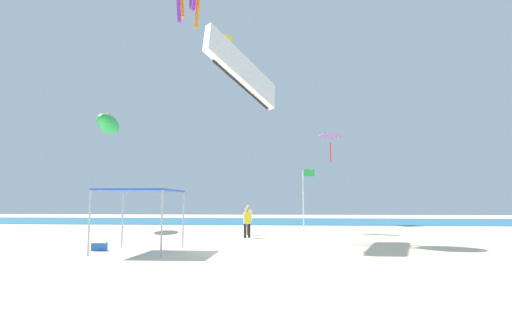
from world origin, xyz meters
TOP-DOWN VIEW (x-y plane):
  - ground at (0.00, 0.00)m, footprint 110.00×110.00m
  - ocean_strip at (0.00, 28.96)m, footprint 110.00×18.08m
  - canopy_tent at (-4.27, -0.33)m, footprint 2.87×3.13m
  - person_near_tent at (-0.68, 8.64)m, footprint 0.44×0.48m
  - person_leftmost at (-0.57, 6.62)m, footprint 0.41×0.41m
  - banner_flag at (2.63, 3.83)m, footprint 0.61×0.06m
  - cooler_box at (-6.04, -0.18)m, footprint 0.57×0.37m
  - kite_inflatable_green at (-12.46, 13.84)m, footprint 2.73×5.07m
  - kite_box_yellow at (-3.49, 15.95)m, footprint 1.24×1.22m
  - kite_diamond_pink at (5.99, 23.50)m, footprint 2.44×2.45m
  - kite_parafoil_white at (-0.77, 5.73)m, footprint 3.57×5.65m

SIDE VIEW (x-z plane):
  - ground at x=0.00m, z-range -0.10..0.00m
  - ocean_strip at x=0.00m, z-range 0.00..0.03m
  - cooler_box at x=-6.04m, z-range 0.00..0.35m
  - person_leftmost at x=-0.57m, z-range 0.15..1.89m
  - person_near_tent at x=-0.68m, z-range 0.16..2.01m
  - banner_flag at x=2.63m, z-range 0.37..4.04m
  - canopy_tent at x=-4.27m, z-range 1.12..3.64m
  - kite_inflatable_green at x=-12.46m, z-range 7.28..9.25m
  - kite_diamond_pink at x=5.99m, z-range 7.08..9.92m
  - kite_parafoil_white at x=-0.77m, z-range 7.64..11.50m
  - kite_box_yellow at x=-3.49m, z-range 14.18..16.10m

